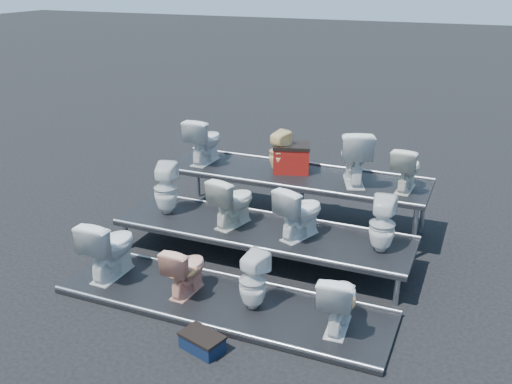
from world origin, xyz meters
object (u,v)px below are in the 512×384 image
at_px(toilet_4, 166,189).
at_px(toilet_11, 407,168).
at_px(toilet_7, 382,225).
at_px(toilet_8, 204,140).
at_px(toilet_0, 110,247).
at_px(step_stool, 202,343).
at_px(toilet_3, 339,300).
at_px(toilet_6, 300,211).
at_px(red_crate, 292,159).
at_px(toilet_2, 253,281).
at_px(toilet_9, 279,152).
at_px(toilet_1, 186,269).
at_px(toilet_10, 355,156).
at_px(toilet_5, 233,201).

distance_m(toilet_4, toilet_11, 3.54).
bearing_deg(toilet_7, toilet_8, -25.57).
xyz_separation_m(toilet_0, step_stool, (1.82, -0.90, -0.40)).
bearing_deg(toilet_7, step_stool, 52.64).
bearing_deg(toilet_3, toilet_7, -102.77).
bearing_deg(toilet_6, red_crate, -44.78).
height_order(toilet_3, toilet_8, toilet_8).
xyz_separation_m(toilet_2, toilet_9, (-0.66, 2.60, 0.77)).
relative_size(toilet_3, toilet_8, 0.95).
relative_size(toilet_6, step_stool, 1.61).
bearing_deg(toilet_3, red_crate, -64.56).
distance_m(toilet_1, toilet_8, 2.93).
height_order(toilet_2, toilet_11, toilet_11).
bearing_deg(red_crate, toilet_1, -115.68).
distance_m(toilet_8, step_stool, 4.08).
xyz_separation_m(toilet_10, toilet_11, (0.77, 0.00, -0.09)).
xyz_separation_m(toilet_10, step_stool, (-0.77, -3.50, -1.20)).
distance_m(toilet_0, toilet_7, 3.56).
height_order(toilet_9, toilet_10, toilet_10).
height_order(toilet_8, toilet_10, toilet_10).
bearing_deg(toilet_1, toilet_7, -144.84).
relative_size(toilet_11, step_stool, 1.43).
relative_size(toilet_3, step_stool, 1.57).
distance_m(toilet_1, toilet_10, 3.11).
bearing_deg(toilet_11, toilet_9, 4.46).
distance_m(toilet_4, toilet_5, 1.09).
bearing_deg(toilet_2, toilet_6, -79.86).
height_order(toilet_4, toilet_9, toilet_9).
height_order(toilet_10, toilet_11, toilet_10).
relative_size(toilet_9, step_stool, 1.47).
bearing_deg(toilet_0, toilet_7, -157.36).
xyz_separation_m(toilet_0, red_crate, (1.55, 2.73, 0.58)).
xyz_separation_m(toilet_0, toilet_9, (1.38, 2.60, 0.72)).
distance_m(toilet_6, step_stool, 2.35).
xyz_separation_m(toilet_6, toilet_9, (-0.80, 1.30, 0.37)).
bearing_deg(toilet_3, toilet_6, -59.06).
distance_m(toilet_2, toilet_9, 2.79).
distance_m(toilet_9, toilet_10, 1.21).
relative_size(toilet_4, toilet_8, 1.02).
distance_m(toilet_1, red_crate, 2.84).
height_order(toilet_1, toilet_7, toilet_7).
xyz_separation_m(toilet_3, toilet_10, (-0.50, 2.60, 0.86)).
bearing_deg(red_crate, toilet_3, -77.52).
bearing_deg(toilet_3, toilet_2, -3.95).
xyz_separation_m(toilet_6, toilet_10, (0.41, 1.30, 0.45)).
xyz_separation_m(toilet_10, red_crate, (-1.04, 0.13, -0.22)).
bearing_deg(toilet_5, step_stool, 121.23).
xyz_separation_m(toilet_6, toilet_11, (1.18, 1.30, 0.36)).
bearing_deg(toilet_4, toilet_8, -102.28).
distance_m(toilet_3, toilet_7, 1.38).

